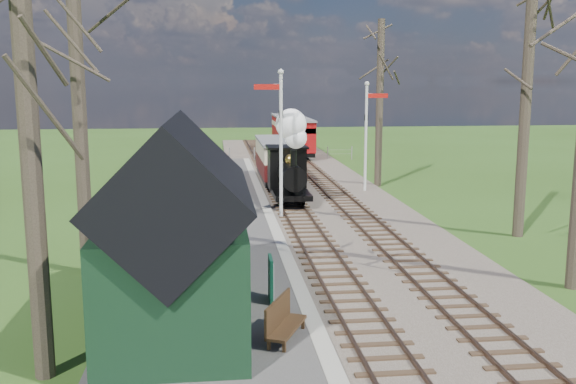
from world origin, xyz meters
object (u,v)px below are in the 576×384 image
(semaphore_far, at_px, (367,128))
(red_carriage_a, at_px, (296,137))
(locomotive, at_px, (289,163))
(bench, at_px, (282,320))
(sign_board, at_px, (271,279))
(coach, at_px, (277,159))
(red_carriage_b, at_px, (288,131))
(person, at_px, (234,285))
(station_shed, at_px, (177,237))
(semaphore_near, at_px, (279,133))

(semaphore_far, relative_size, red_carriage_a, 1.01)
(locomotive, height_order, bench, locomotive)
(semaphore_far, bearing_deg, locomotive, -145.17)
(semaphore_far, height_order, red_carriage_a, semaphore_far)
(locomotive, distance_m, sign_board, 13.83)
(coach, distance_m, red_carriage_b, 17.76)
(red_carriage_a, relative_size, person, 4.57)
(red_carriage_a, bearing_deg, semaphore_far, -83.29)
(semaphore_far, xyz_separation_m, locomotive, (-4.39, -3.05, -1.34))
(station_shed, distance_m, red_carriage_b, 39.19)
(station_shed, height_order, locomotive, station_shed)
(person, bearing_deg, locomotive, 11.01)
(sign_board, distance_m, person, 1.09)
(semaphore_far, distance_m, bench, 20.35)
(red_carriage_a, relative_size, bench, 3.50)
(sign_board, relative_size, bench, 0.71)
(locomotive, xyz_separation_m, bench, (-2.02, -16.07, -1.40))
(red_carriage_a, height_order, person, red_carriage_a)
(sign_board, xyz_separation_m, person, (-0.95, -0.54, 0.05))
(coach, xyz_separation_m, red_carriage_a, (2.60, 12.07, 0.16))
(semaphore_near, relative_size, bench, 3.86)
(semaphore_near, xyz_separation_m, coach, (0.77, 9.01, -2.14))
(semaphore_near, relative_size, person, 5.03)
(semaphore_near, height_order, person, semaphore_near)
(red_carriage_b, distance_m, person, 38.21)
(station_shed, relative_size, red_carriage_a, 1.12)
(sign_board, bearing_deg, coach, 84.03)
(semaphore_far, relative_size, red_carriage_b, 1.01)
(semaphore_far, xyz_separation_m, sign_board, (-6.43, -16.67, -2.58))
(semaphore_near, relative_size, red_carriage_b, 1.10)
(bench, bearing_deg, locomotive, 82.82)
(semaphore_far, xyz_separation_m, person, (-7.38, -17.22, -2.53))
(red_carriage_a, height_order, sign_board, red_carriage_a)
(coach, relative_size, person, 5.64)
(semaphore_near, distance_m, locomotive, 3.44)
(semaphore_near, height_order, coach, semaphore_near)
(red_carriage_b, height_order, person, red_carriage_b)
(coach, relative_size, red_carriage_b, 1.23)
(station_shed, height_order, semaphore_far, semaphore_far)
(sign_board, bearing_deg, station_shed, -149.35)
(semaphore_far, bearing_deg, person, -113.20)
(semaphore_far, distance_m, person, 18.90)
(semaphore_far, relative_size, coach, 0.82)
(station_shed, relative_size, sign_board, 5.50)
(semaphore_near, bearing_deg, coach, 85.12)
(person, bearing_deg, sign_board, -37.38)
(locomotive, xyz_separation_m, coach, (0.01, 6.06, -0.54))
(person, bearing_deg, semaphore_far, -0.26)
(locomotive, relative_size, red_carriage_a, 0.77)
(semaphore_far, distance_m, sign_board, 18.06)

